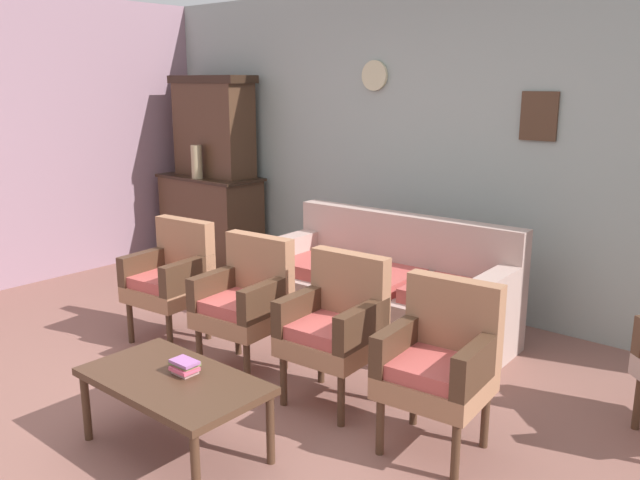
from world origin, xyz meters
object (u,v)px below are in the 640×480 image
armchair_row_middle (172,275)px  armchair_near_cabinet (246,298)px  book_stack_on_table (185,366)px  side_cabinet (211,219)px  armchair_by_doorway (335,323)px  vase_on_cabinet (197,162)px  armchair_near_couch_end (440,359)px  floral_couch (386,294)px  coffee_table (173,385)px

armchair_row_middle → armchair_near_cabinet: 0.80m
book_stack_on_table → armchair_near_cabinet: bearing=118.2°
side_cabinet → armchair_by_doorway: (3.01, -1.61, 0.03)m
vase_on_cabinet → armchair_near_couch_end: size_ratio=0.38×
armchair_near_cabinet → floral_couch: bearing=72.2°
armchair_row_middle → armchair_by_doorway: 1.54m
armchair_by_doorway → book_stack_on_table: size_ratio=5.45×
vase_on_cabinet → armchair_by_doorway: vase_on_cabinet is taller
vase_on_cabinet → armchair_near_cabinet: vase_on_cabinet is taller
armchair_row_middle → book_stack_on_table: bearing=-34.9°
armchair_near_cabinet → coffee_table: armchair_near_cabinet is taller
book_stack_on_table → floral_couch: bearing=93.3°
vase_on_cabinet → armchair_by_doorway: (2.99, -1.42, -0.60)m
vase_on_cabinet → floral_couch: vase_on_cabinet is taller
armchair_near_cabinet → coffee_table: (0.46, -0.95, -0.12)m
vase_on_cabinet → armchair_near_cabinet: size_ratio=0.38×
side_cabinet → book_stack_on_table: bearing=-42.6°
armchair_row_middle → floral_couch: bearing=43.7°
floral_couch → armchair_by_doorway: same height
armchair_near_cabinet → armchair_by_doorway: (0.74, 0.03, 0.00)m
side_cabinet → book_stack_on_table: (2.74, -2.52, -0.01)m
armchair_by_doorway → armchair_row_middle: bearing=-179.0°
armchair_near_cabinet → armchair_near_couch_end: (1.49, -0.03, 0.00)m
armchair_by_doorway → coffee_table: (-0.28, -0.99, -0.12)m
armchair_row_middle → book_stack_on_table: 1.56m
vase_on_cabinet → armchair_near_couch_end: vase_on_cabinet is taller
floral_couch → armchair_near_cabinet: size_ratio=2.19×
armchair_row_middle → armchair_by_doorway: (1.54, 0.03, 0.00)m
armchair_by_doorway → coffee_table: bearing=-105.7°
armchair_by_doorway → armchair_near_couch_end: same height
armchair_by_doorway → book_stack_on_table: (-0.27, -0.92, -0.04)m
vase_on_cabinet → armchair_near_cabinet: 2.74m
floral_couch → armchair_near_couch_end: (1.13, -1.14, 0.17)m
side_cabinet → vase_on_cabinet: bearing=-82.7°
armchair_row_middle → book_stack_on_table: (1.28, -0.89, -0.04)m
armchair_near_couch_end → vase_on_cabinet: bearing=158.3°
armchair_row_middle → coffee_table: (1.27, -0.96, -0.12)m
side_cabinet → armchair_by_doorway: 3.41m
coffee_table → armchair_row_middle: bearing=142.8°
side_cabinet → armchair_row_middle: side_cabinet is taller
armchair_near_cabinet → armchair_by_doorway: same height
floral_couch → coffee_table: size_ratio=1.97×
side_cabinet → armchair_near_couch_end: bearing=-24.0°
armchair_near_cabinet → coffee_table: 1.07m
armchair_row_middle → coffee_table: 1.59m
armchair_near_cabinet → armchair_near_couch_end: bearing=-1.1°
side_cabinet → armchair_by_doorway: bearing=-28.1°
side_cabinet → coffee_table: size_ratio=1.16×
side_cabinet → armchair_near_cabinet: 2.80m
armchair_near_cabinet → armchair_near_couch_end: 1.49m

